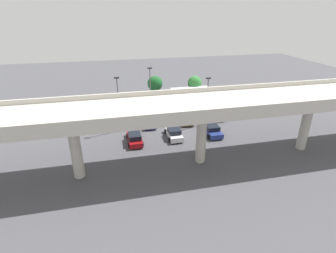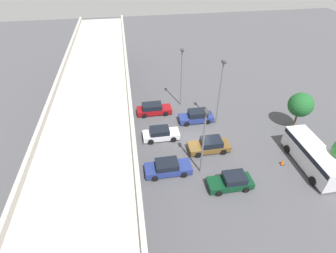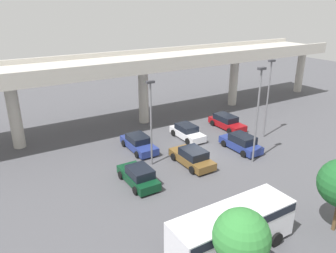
{
  "view_description": "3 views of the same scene",
  "coord_description": "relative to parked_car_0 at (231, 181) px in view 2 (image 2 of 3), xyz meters",
  "views": [
    {
      "loc": [
        9.93,
        36.78,
        16.93
      ],
      "look_at": [
        1.87,
        1.96,
        0.73
      ],
      "focal_mm": 28.0,
      "sensor_mm": 36.0,
      "label": 1
    },
    {
      "loc": [
        -23.02,
        7.46,
        20.3
      ],
      "look_at": [
        1.55,
        3.36,
        1.7
      ],
      "focal_mm": 28.0,
      "sensor_mm": 36.0,
      "label": 2
    },
    {
      "loc": [
        -16.86,
        -22.12,
        13.54
      ],
      "look_at": [
        -1.45,
        3.19,
        2.27
      ],
      "focal_mm": 35.0,
      "sensor_mm": 36.0,
      "label": 3
    }
  ],
  "objects": [
    {
      "name": "lamp_post_by_overpass",
      "position": [
        10.56,
        -1.89,
        4.28
      ],
      "size": [
        0.7,
        0.35,
        8.58
      ],
      "color": "slate",
      "rests_on": "ground_plane"
    },
    {
      "name": "lamp_post_mid_lot",
      "position": [
        2.49,
        2.39,
        3.77
      ],
      "size": [
        0.7,
        0.35,
        7.59
      ],
      "color": "slate",
      "rests_on": "ground_plane"
    },
    {
      "name": "highway_overpass",
      "position": [
        7.01,
        12.59,
        6.04
      ],
      "size": [
        57.07,
        7.54,
        8.1
      ],
      "color": "#BCB7AD",
      "rests_on": "ground_plane"
    },
    {
      "name": "ground_plane",
      "position": [
        7.01,
        1.47,
        -0.7
      ],
      "size": [
        119.8,
        119.8,
        0.0
      ],
      "primitive_type": "plane",
      "color": "#4C4C51"
    },
    {
      "name": "tree_front_centre",
      "position": [
        8.05,
        -11.48,
        2.66
      ],
      "size": [
        2.98,
        2.98,
        4.87
      ],
      "color": "brown",
      "rests_on": "ground_plane"
    },
    {
      "name": "parked_car_0",
      "position": [
        0.0,
        0.0,
        0.0
      ],
      "size": [
        2.04,
        4.41,
        1.53
      ],
      "rotation": [
        0.0,
        0.0,
        1.57
      ],
      "color": "#0C381E",
      "rests_on": "ground_plane"
    },
    {
      "name": "parked_car_4",
      "position": [
        11.39,
        0.56,
        0.05
      ],
      "size": [
        2.01,
        4.49,
        1.6
      ],
      "rotation": [
        0.0,
        0.0,
        1.57
      ],
      "color": "navy",
      "rests_on": "ground_plane"
    },
    {
      "name": "traffic_cone",
      "position": [
        2.01,
        -6.64,
        -0.37
      ],
      "size": [
        0.44,
        0.44,
        0.7
      ],
      "color": "black",
      "rests_on": "ground_plane"
    },
    {
      "name": "parked_car_5",
      "position": [
        14.18,
        5.91,
        0.01
      ],
      "size": [
        2.04,
        4.73,
        1.49
      ],
      "rotation": [
        0.0,
        0.0,
        -1.57
      ],
      "color": "maroon",
      "rests_on": "ground_plane"
    },
    {
      "name": "parked_car_1",
      "position": [
        2.9,
        5.8,
        -0.02
      ],
      "size": [
        2.13,
        4.84,
        1.46
      ],
      "rotation": [
        0.0,
        0.0,
        -1.57
      ],
      "color": "navy",
      "rests_on": "ground_plane"
    },
    {
      "name": "parked_car_2",
      "position": [
        5.55,
        0.52,
        0.01
      ],
      "size": [
        2.18,
        4.73,
        1.54
      ],
      "rotation": [
        0.0,
        0.0,
        1.57
      ],
      "color": "brown",
      "rests_on": "ground_plane"
    },
    {
      "name": "parked_car_3",
      "position": [
        8.58,
        5.72,
        0.0
      ],
      "size": [
        2.01,
        4.39,
        1.48
      ],
      "rotation": [
        0.0,
        0.0,
        -1.57
      ],
      "color": "silver",
      "rests_on": "ground_plane"
    },
    {
      "name": "shuttle_bus",
      "position": [
        1.36,
        -9.36,
        0.83
      ],
      "size": [
        7.75,
        2.7,
        2.56
      ],
      "color": "silver",
      "rests_on": "ground_plane"
    },
    {
      "name": "lamp_post_near_aisle",
      "position": [
        15.82,
        1.77,
        4.11
      ],
      "size": [
        0.7,
        0.35,
        8.24
      ],
      "color": "slate",
      "rests_on": "ground_plane"
    }
  ]
}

